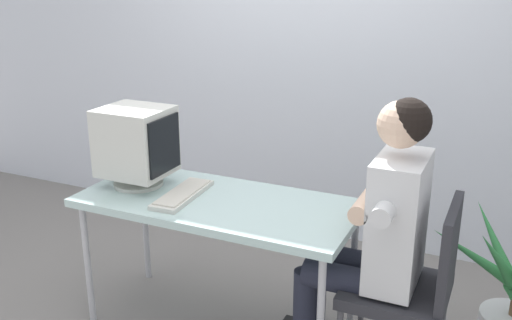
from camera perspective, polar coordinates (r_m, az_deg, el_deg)
The scene contains 6 objects.
wall_back at distance 4.01m, azimuth 9.68°, elevation 12.43°, with size 8.00×0.10×3.00m, color silver.
desk at distance 3.04m, azimuth -3.81°, elevation -4.85°, with size 1.46×0.66×0.75m.
crt_monitor at distance 3.21m, azimuth -11.70°, elevation 1.68°, with size 0.37×0.33×0.44m.
keyboard at distance 3.07m, azimuth -7.24°, elevation -3.35°, with size 0.18×0.46×0.03m.
office_chair at distance 2.86m, azimuth 15.21°, elevation -11.47°, with size 0.48×0.48×0.91m.
person_seated at distance 2.77m, azimuth 11.85°, elevation -6.41°, with size 0.70×0.60×1.38m.
Camera 1 is at (1.35, -2.45, 1.90)m, focal length 40.56 mm.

